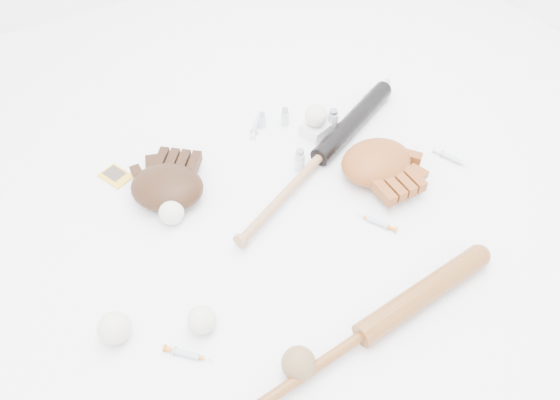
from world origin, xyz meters
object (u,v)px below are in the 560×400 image
bat_dark (320,156)px  pedestal (315,129)px  glove_dark (167,187)px  bat_wood (363,334)px

bat_dark → pedestal: size_ratio=11.20×
pedestal → glove_dark: bearing=-179.3°
glove_dark → bat_wood: bearing=-32.1°
bat_wood → pedestal: (0.34, 0.71, -0.01)m
pedestal → bat_wood: bearing=-115.5°
bat_wood → pedestal: 0.78m
glove_dark → pedestal: 0.55m
bat_dark → bat_wood: bat_dark is taller
bat_dark → bat_wood: 0.64m
bat_wood → glove_dark: (-0.21, 0.70, 0.02)m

